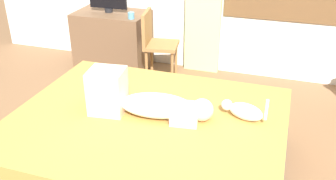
{
  "coord_description": "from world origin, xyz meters",
  "views": [
    {
      "loc": [
        0.8,
        -2.13,
        2.01
      ],
      "look_at": [
        -0.01,
        0.34,
        0.69
      ],
      "focal_mm": 40.48,
      "sensor_mm": 36.0,
      "label": 1
    }
  ],
  "objects_px": {
    "bed": "(148,147)",
    "cat": "(244,111)",
    "desk": "(113,41)",
    "person_lying": "(144,101)",
    "chair_by_desk": "(155,41)",
    "cup": "(131,16)"
  },
  "relations": [
    {
      "from": "bed",
      "to": "cat",
      "type": "xyz_separation_m",
      "value": [
        0.69,
        0.21,
        0.34
      ]
    },
    {
      "from": "desk",
      "to": "person_lying",
      "type": "bearing_deg",
      "value": -57.8
    },
    {
      "from": "desk",
      "to": "chair_by_desk",
      "type": "xyz_separation_m",
      "value": [
        0.65,
        -0.21,
        0.14
      ]
    },
    {
      "from": "bed",
      "to": "chair_by_desk",
      "type": "xyz_separation_m",
      "value": [
        -0.54,
        1.67,
        0.24
      ]
    },
    {
      "from": "desk",
      "to": "chair_by_desk",
      "type": "bearing_deg",
      "value": -17.51
    },
    {
      "from": "bed",
      "to": "desk",
      "type": "bearing_deg",
      "value": 122.46
    },
    {
      "from": "cat",
      "to": "chair_by_desk",
      "type": "bearing_deg",
      "value": 129.98
    },
    {
      "from": "person_lying",
      "to": "cup",
      "type": "height_order",
      "value": "person_lying"
    },
    {
      "from": "person_lying",
      "to": "desk",
      "type": "distance_m",
      "value": 2.19
    },
    {
      "from": "person_lying",
      "to": "cat",
      "type": "distance_m",
      "value": 0.74
    },
    {
      "from": "cat",
      "to": "cup",
      "type": "bearing_deg",
      "value": 135.77
    },
    {
      "from": "cat",
      "to": "desk",
      "type": "xyz_separation_m",
      "value": [
        -1.88,
        1.67,
        -0.23
      ]
    },
    {
      "from": "person_lying",
      "to": "cat",
      "type": "height_order",
      "value": "person_lying"
    },
    {
      "from": "cup",
      "to": "chair_by_desk",
      "type": "xyz_separation_m",
      "value": [
        0.31,
        -0.03,
        -0.27
      ]
    },
    {
      "from": "cat",
      "to": "cup",
      "type": "height_order",
      "value": "cup"
    },
    {
      "from": "bed",
      "to": "desk",
      "type": "xyz_separation_m",
      "value": [
        -1.2,
        1.88,
        0.11
      ]
    },
    {
      "from": "cat",
      "to": "person_lying",
      "type": "bearing_deg",
      "value": -166.83
    },
    {
      "from": "desk",
      "to": "bed",
      "type": "bearing_deg",
      "value": -57.54
    },
    {
      "from": "cat",
      "to": "cup",
      "type": "xyz_separation_m",
      "value": [
        -1.53,
        1.49,
        0.18
      ]
    },
    {
      "from": "bed",
      "to": "cat",
      "type": "bearing_deg",
      "value": 16.92
    },
    {
      "from": "desk",
      "to": "chair_by_desk",
      "type": "height_order",
      "value": "chair_by_desk"
    },
    {
      "from": "cat",
      "to": "bed",
      "type": "bearing_deg",
      "value": -163.08
    }
  ]
}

